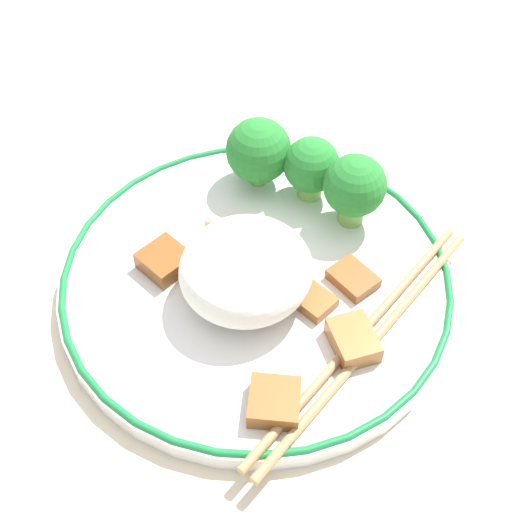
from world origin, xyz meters
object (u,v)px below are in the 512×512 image
broccoli_back_left (355,187)px  chopsticks (364,340)px  broccoli_back_center (311,166)px  broccoli_back_right (259,151)px  plate (256,280)px

broccoli_back_left → chopsticks: bearing=-136.7°
broccoli_back_left → broccoli_back_center: (-0.00, 0.04, -0.00)m
broccoli_back_left → broccoli_back_right: (-0.02, 0.08, -0.00)m
plate → broccoli_back_center: size_ratio=5.35×
chopsticks → broccoli_back_center: bearing=55.4°
broccoli_back_center → broccoli_back_right: size_ratio=0.91×
broccoli_back_center → chopsticks: (-0.08, -0.11, -0.03)m
broccoli_back_center → broccoli_back_right: broccoli_back_right is taller
plate → broccoli_back_center: (0.08, 0.03, 0.03)m
broccoli_back_left → chopsticks: size_ratio=0.24×
broccoli_back_right → chopsticks: bearing=-112.3°
broccoli_back_center → plate: bearing=-163.4°
broccoli_back_right → chopsticks: broccoli_back_right is taller
plate → chopsticks: size_ratio=1.16×
broccoli_back_left → broccoli_back_center: size_ratio=1.12×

